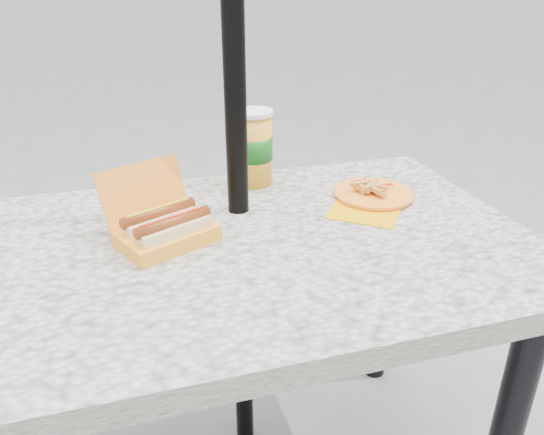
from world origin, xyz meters
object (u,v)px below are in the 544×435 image
object	(u,v)px
hotdog_box	(165,227)
fries_plate	(372,194)
umbrella_pole	(234,62)
soda_cup	(253,148)

from	to	relation	value
hotdog_box	fries_plate	xyz separation A→B (m)	(0.53, 0.09, -0.02)
hotdog_box	fries_plate	bearing A→B (deg)	-14.76
umbrella_pole	hotdog_box	bearing A→B (deg)	-147.96
umbrella_pole	fries_plate	distance (m)	0.48
hotdog_box	soda_cup	bearing A→B (deg)	21.46
hotdog_box	fries_plate	size ratio (longest dim) A/B	0.88
fries_plate	soda_cup	size ratio (longest dim) A/B	1.42
fries_plate	umbrella_pole	bearing A→B (deg)	175.95
hotdog_box	fries_plate	distance (m)	0.54
umbrella_pole	hotdog_box	size ratio (longest dim) A/B	8.77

